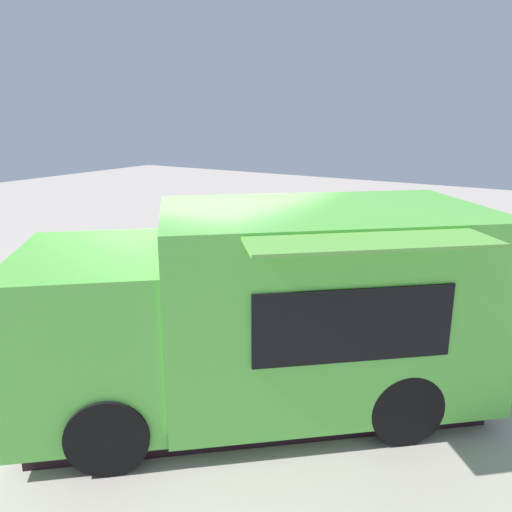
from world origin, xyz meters
TOP-DOWN VIEW (x-y plane):
  - ground_plane at (0.00, 0.00)m, footprint 40.00×40.00m
  - food_truck at (-0.43, -1.16)m, footprint 4.91×5.20m
  - planter_flowering_near at (1.49, 3.11)m, footprint 0.44×0.44m
  - planter_flowering_far at (3.52, 4.00)m, footprint 0.44×0.44m
  - trash_bin at (3.82, 1.45)m, footprint 0.55×0.55m

SIDE VIEW (x-z plane):
  - ground_plane at x=0.00m, z-range 0.00..0.00m
  - planter_flowering_far at x=3.52m, z-range 0.00..0.69m
  - planter_flowering_near at x=1.49m, z-range 0.00..0.70m
  - trash_bin at x=3.82m, z-range 0.01..0.84m
  - food_truck at x=-0.43m, z-range -0.04..2.27m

